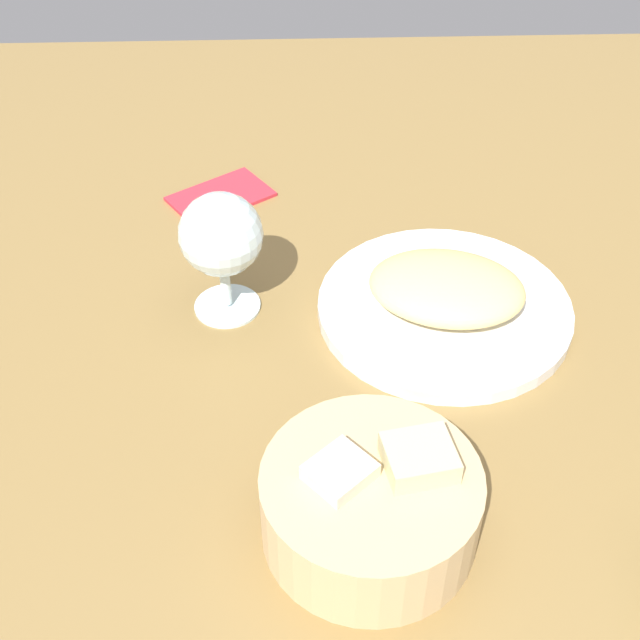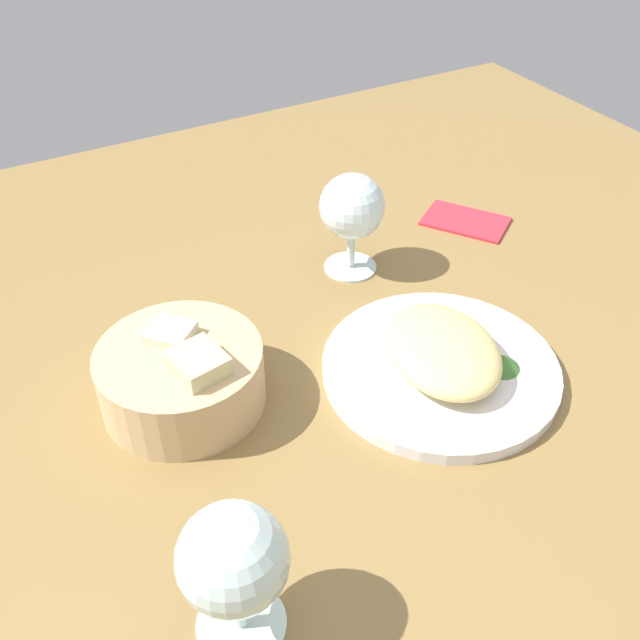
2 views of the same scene
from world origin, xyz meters
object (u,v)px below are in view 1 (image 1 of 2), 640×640
at_px(plate, 444,309).
at_px(wine_glass_near, 221,239).
at_px(folded_napkin, 221,195).
at_px(bread_basket, 372,502).

xyz_separation_m(plate, wine_glass_near, (0.21, -0.02, 0.08)).
bearing_deg(plate, folded_napkin, -42.89).
relative_size(plate, bread_basket, 1.52).
distance_m(plate, bread_basket, 0.26).
relative_size(bread_basket, folded_napkin, 1.46).
bearing_deg(plate, bread_basket, 69.54).
height_order(plate, wine_glass_near, wine_glass_near).
relative_size(bread_basket, wine_glass_near, 1.27).
height_order(plate, folded_napkin, plate).
distance_m(bread_basket, folded_napkin, 0.48).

